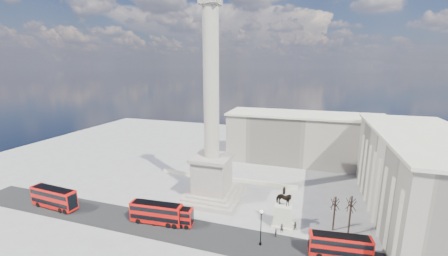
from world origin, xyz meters
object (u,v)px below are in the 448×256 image
(red_bus_b, at_px, (157,213))
(pedestrian_walking, at_px, (282,228))
(victorian_lamp, at_px, (261,225))
(red_bus_c, at_px, (340,246))
(red_bus_e, at_px, (54,198))
(equestrian_statue, at_px, (283,213))
(red_bus_a, at_px, (170,215))
(pedestrian_crossing, at_px, (276,233))
(pedestrian_standing, at_px, (295,226))
(nelsons_column, at_px, (212,148))

(red_bus_b, bearing_deg, pedestrian_walking, 5.68)
(victorian_lamp, xyz_separation_m, pedestrian_walking, (3.29, 5.07, -3.16))
(red_bus_c, bearing_deg, red_bus_e, 175.39)
(red_bus_e, height_order, equestrian_statue, equestrian_statue)
(red_bus_a, xyz_separation_m, pedestrian_crossing, (21.27, 2.39, -1.17))
(red_bus_c, distance_m, pedestrian_crossing, 11.41)
(pedestrian_standing, bearing_deg, red_bus_a, 3.75)
(red_bus_e, bearing_deg, red_bus_a, 7.65)
(red_bus_a, xyz_separation_m, red_bus_c, (32.37, 0.02, 0.11))
(victorian_lamp, bearing_deg, equestrian_statue, 66.39)
(victorian_lamp, bearing_deg, red_bus_a, 177.34)
(red_bus_b, bearing_deg, red_bus_c, -3.97)
(pedestrian_standing, bearing_deg, pedestrian_crossing, 37.92)
(nelsons_column, relative_size, pedestrian_standing, 29.23)
(red_bus_c, bearing_deg, equestrian_statue, 141.71)
(red_bus_e, bearing_deg, nelsons_column, 29.49)
(red_bus_b, xyz_separation_m, pedestrian_walking, (25.11, 4.53, -1.40))
(red_bus_b, bearing_deg, victorian_lamp, -5.97)
(equestrian_statue, relative_size, pedestrian_crossing, 4.99)
(nelsons_column, height_order, victorian_lamp, nelsons_column)
(red_bus_e, xyz_separation_m, pedestrian_walking, (50.96, 6.20, -1.57))
(red_bus_b, distance_m, pedestrian_crossing, 24.38)
(red_bus_e, height_order, pedestrian_walking, red_bus_e)
(nelsons_column, xyz_separation_m, victorian_lamp, (14.84, -14.76, -8.81))
(red_bus_e, distance_m, pedestrian_crossing, 50.25)
(red_bus_a, bearing_deg, victorian_lamp, -9.02)
(red_bus_a, bearing_deg, pedestrian_walking, 4.33)
(nelsons_column, height_order, pedestrian_walking, nelsons_column)
(nelsons_column, xyz_separation_m, red_bus_a, (-4.06, -13.89, -10.87))
(red_bus_a, height_order, pedestrian_standing, red_bus_a)
(equestrian_statue, relative_size, pedestrian_walking, 4.63)
(nelsons_column, relative_size, victorian_lamp, 7.14)
(red_bus_b, xyz_separation_m, equestrian_statue, (25.00, 6.72, 0.72))
(red_bus_c, xyz_separation_m, pedestrian_crossing, (-11.09, 2.37, -1.28))
(red_bus_c, bearing_deg, nelsons_column, 147.39)
(nelsons_column, height_order, equestrian_statue, nelsons_column)
(red_bus_b, xyz_separation_m, red_bus_e, (-25.85, -1.67, 0.17))
(equestrian_statue, bearing_deg, pedestrian_standing, -8.17)
(nelsons_column, relative_size, red_bus_e, 4.16)
(red_bus_a, bearing_deg, red_bus_b, -179.81)
(equestrian_statue, bearing_deg, victorian_lamp, -113.61)
(red_bus_c, distance_m, victorian_lamp, 13.63)
(pedestrian_walking, xyz_separation_m, pedestrian_crossing, (-0.93, -1.81, -0.07))
(red_bus_e, distance_m, pedestrian_standing, 53.95)
(red_bus_b, height_order, victorian_lamp, victorian_lamp)
(red_bus_c, bearing_deg, victorian_lamp, 177.31)
(red_bus_a, xyz_separation_m, pedestrian_standing, (24.56, 6.03, -1.19))
(nelsons_column, height_order, pedestrian_standing, nelsons_column)
(red_bus_c, relative_size, victorian_lamp, 1.48)
(victorian_lamp, bearing_deg, pedestrian_standing, 50.72)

